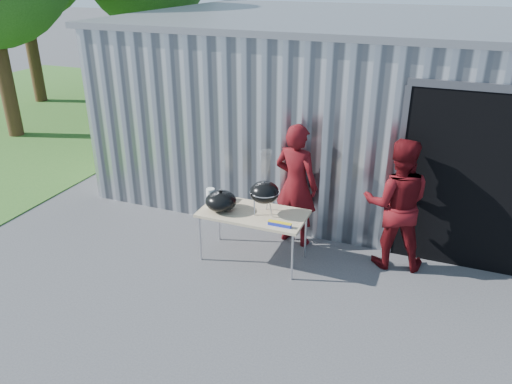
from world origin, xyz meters
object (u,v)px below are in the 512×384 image
at_px(person_bystander, 396,204).
at_px(kettle_grill, 265,186).
at_px(person_cook, 296,185).
at_px(folding_table, 253,215).

bearing_deg(person_bystander, kettle_grill, 9.62).
relative_size(kettle_grill, person_cook, 0.49).
distance_m(folding_table, kettle_grill, 0.49).
distance_m(folding_table, person_cook, 0.85).
distance_m(folding_table, person_bystander, 1.98).
bearing_deg(kettle_grill, person_bystander, 19.24).
xyz_separation_m(folding_table, kettle_grill, (0.16, 0.02, 0.46)).
xyz_separation_m(kettle_grill, person_bystander, (1.71, 0.60, -0.24)).
xyz_separation_m(folding_table, person_bystander, (1.87, 0.61, 0.23)).
height_order(kettle_grill, person_cook, person_cook).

